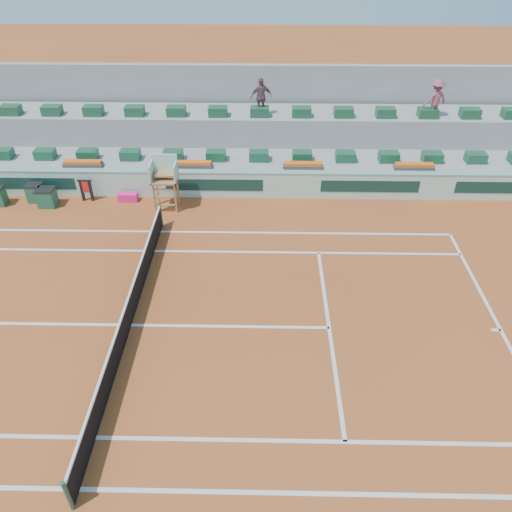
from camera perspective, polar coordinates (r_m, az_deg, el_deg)
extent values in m
plane|color=#93421C|center=(16.77, -14.09, -7.68)|extent=(90.00, 90.00, 0.00)
cube|color=#989795|center=(25.11, -8.96, 10.49)|extent=(36.00, 4.00, 1.20)
cube|color=#989795|center=(26.27, -8.58, 13.39)|extent=(36.00, 2.40, 2.60)
cube|color=#989795|center=(27.42, -8.27, 16.43)|extent=(36.00, 0.40, 4.40)
cube|color=#F31F82|center=(23.37, -14.41, 6.56)|extent=(0.85, 0.38, 0.38)
imported|color=#6F4A53|center=(24.71, 0.60, 17.74)|extent=(1.12, 0.70, 1.78)
imported|color=#944A56|center=(25.83, 19.82, 16.56)|extent=(1.32, 1.02, 1.80)
cube|color=silver|center=(17.92, 26.19, -7.60)|extent=(0.12, 10.97, 0.01)
cube|color=silver|center=(13.57, -19.54, -23.83)|extent=(23.77, 0.12, 0.01)
cube|color=silver|center=(20.94, -10.87, 2.76)|extent=(23.77, 0.12, 0.01)
cube|color=silver|center=(14.24, -17.86, -19.15)|extent=(23.77, 0.12, 0.01)
cube|color=silver|center=(19.84, -11.54, 0.57)|extent=(23.77, 0.12, 0.01)
cube|color=silver|center=(16.35, 8.35, -8.11)|extent=(0.12, 8.23, 0.01)
cube|color=silver|center=(16.77, -14.09, -7.66)|extent=(12.80, 0.12, 0.01)
cube|color=silver|center=(17.85, 25.75, -7.62)|extent=(0.30, 0.12, 0.01)
cube|color=black|center=(16.46, -14.32, -6.52)|extent=(0.03, 11.87, 0.92)
cube|color=white|center=(16.14, -14.58, -5.23)|extent=(0.06, 11.87, 0.07)
cylinder|color=#214E33|center=(12.91, -20.69, -24.27)|extent=(0.10, 0.10, 1.10)
cylinder|color=#214E33|center=(21.02, -10.82, 4.68)|extent=(0.10, 0.10, 1.10)
cube|color=#A8D4C1|center=(23.18, -9.75, 8.11)|extent=(36.00, 0.30, 1.20)
cube|color=gray|center=(22.89, -9.91, 9.50)|extent=(36.00, 0.34, 0.06)
cube|color=#12332C|center=(25.05, -24.73, 7.55)|extent=(4.40, 0.02, 0.56)
cube|color=#12332C|center=(22.73, -4.81, 8.08)|extent=(4.40, 0.02, 0.56)
cube|color=#12332C|center=(23.11, 12.89, 7.75)|extent=(4.40, 0.02, 0.56)
cube|color=#12332C|center=(25.04, 26.55, 7.00)|extent=(4.40, 0.02, 0.56)
cube|color=#9B663B|center=(21.99, -11.52, 6.47)|extent=(0.08, 0.08, 1.35)
cube|color=#9B663B|center=(21.81, -9.19, 6.50)|extent=(0.08, 0.08, 1.35)
cube|color=#9B663B|center=(22.59, -11.20, 7.36)|extent=(0.08, 0.08, 1.35)
cube|color=#9B663B|center=(22.42, -8.93, 7.39)|extent=(0.08, 0.08, 1.35)
cube|color=#9B663B|center=(21.86, -10.41, 8.57)|extent=(1.10, 0.90, 0.08)
cube|color=#A8D4C1|center=(21.97, -10.39, 10.21)|extent=(1.10, 0.08, 1.00)
cube|color=#A8D4C1|center=(21.81, -11.87, 9.38)|extent=(0.06, 0.90, 0.80)
cube|color=#A8D4C1|center=(21.60, -9.14, 9.44)|extent=(0.06, 0.90, 0.80)
cube|color=#9B663B|center=(21.84, -10.43, 9.25)|extent=(0.80, 0.60, 0.08)
cube|color=#9B663B|center=(22.06, -10.27, 5.76)|extent=(0.90, 0.08, 0.06)
cube|color=#9B663B|center=(21.86, -10.38, 6.66)|extent=(0.90, 0.08, 0.06)
cube|color=#9B663B|center=(21.69, -10.48, 7.46)|extent=(0.90, 0.08, 0.06)
cube|color=#194C2F|center=(26.58, -26.97, 10.39)|extent=(0.90, 0.60, 0.44)
cube|color=#194C2F|center=(25.72, -22.96, 10.69)|extent=(0.90, 0.60, 0.44)
cube|color=#194C2F|center=(24.99, -18.69, 10.95)|extent=(0.90, 0.60, 0.44)
cube|color=#194C2F|center=(24.40, -14.17, 11.16)|extent=(0.90, 0.60, 0.44)
cube|color=#194C2F|center=(23.96, -9.46, 11.32)|extent=(0.90, 0.60, 0.44)
cube|color=#194C2F|center=(23.69, -4.60, 11.39)|extent=(0.90, 0.60, 0.44)
cube|color=#194C2F|center=(23.58, 0.34, 11.39)|extent=(0.90, 0.60, 0.44)
cube|color=#194C2F|center=(23.64, 5.29, 11.30)|extent=(0.90, 0.60, 0.44)
cube|color=#194C2F|center=(23.87, 10.17, 11.14)|extent=(0.90, 0.60, 0.44)
cube|color=#194C2F|center=(24.27, 14.92, 10.90)|extent=(0.90, 0.60, 0.44)
cube|color=#194C2F|center=(24.82, 19.49, 10.61)|extent=(0.90, 0.60, 0.44)
cube|color=#194C2F|center=(25.51, 23.82, 10.26)|extent=(0.90, 0.60, 0.44)
cube|color=#194C2F|center=(27.67, -26.22, 14.75)|extent=(0.90, 0.60, 0.44)
cube|color=#194C2F|center=(26.84, -22.28, 15.16)|extent=(0.90, 0.60, 0.44)
cube|color=#194C2F|center=(26.14, -18.10, 15.53)|extent=(0.90, 0.60, 0.44)
cube|color=#194C2F|center=(25.58, -13.69, 15.83)|extent=(0.90, 0.60, 0.44)
cube|color=#194C2F|center=(25.17, -9.10, 16.04)|extent=(0.90, 0.60, 0.44)
cube|color=#194C2F|center=(24.91, -4.38, 16.16)|extent=(0.90, 0.60, 0.44)
cube|color=#194C2F|center=(24.80, 0.42, 16.18)|extent=(0.90, 0.60, 0.44)
cube|color=#194C2F|center=(24.86, 5.22, 16.08)|extent=(0.90, 0.60, 0.44)
cube|color=#194C2F|center=(25.08, 9.96, 15.88)|extent=(0.90, 0.60, 0.44)
cube|color=#194C2F|center=(25.46, 14.58, 15.59)|extent=(0.90, 0.60, 0.44)
cube|color=#194C2F|center=(25.98, 19.03, 15.22)|extent=(0.90, 0.60, 0.44)
cube|color=#194C2F|center=(26.64, 23.26, 14.78)|extent=(0.90, 0.60, 0.44)
cube|color=#194C2F|center=(27.44, 27.25, 14.30)|extent=(0.90, 0.60, 0.44)
cube|color=#454545|center=(24.36, -19.15, 9.83)|extent=(1.80, 0.36, 0.16)
cube|color=#EF5B14|center=(24.31, -19.22, 10.13)|extent=(1.70, 0.32, 0.12)
cube|color=#454545|center=(23.15, -7.25, 10.21)|extent=(1.80, 0.36, 0.16)
cube|color=#EF5B14|center=(23.09, -7.28, 10.52)|extent=(1.70, 0.32, 0.12)
cube|color=#454545|center=(22.98, 5.38, 10.15)|extent=(1.80, 0.36, 0.16)
cube|color=#EF5B14|center=(22.92, 5.40, 10.46)|extent=(1.70, 0.32, 0.12)
cube|color=#454545|center=(23.89, 17.60, 9.62)|extent=(1.80, 0.36, 0.16)
cube|color=#EF5B14|center=(23.83, 17.66, 9.92)|extent=(1.70, 0.32, 0.12)
cube|color=#1A503B|center=(24.00, -22.79, 6.15)|extent=(0.74, 0.63, 0.80)
cube|color=black|center=(23.81, -23.02, 7.02)|extent=(0.78, 0.68, 0.04)
cube|color=#1A503B|center=(24.60, -23.88, 6.60)|extent=(0.67, 0.58, 0.80)
cube|color=black|center=(24.42, -24.12, 7.45)|extent=(0.71, 0.62, 0.04)
cube|color=black|center=(23.83, -19.26, 7.08)|extent=(0.11, 0.11, 1.00)
cube|color=black|center=(23.70, -18.35, 7.11)|extent=(0.11, 0.11, 1.00)
cube|color=black|center=(23.54, -19.04, 8.15)|extent=(0.64, 0.09, 0.06)
cube|color=red|center=(23.66, -18.92, 7.49)|extent=(0.47, 0.04, 0.56)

